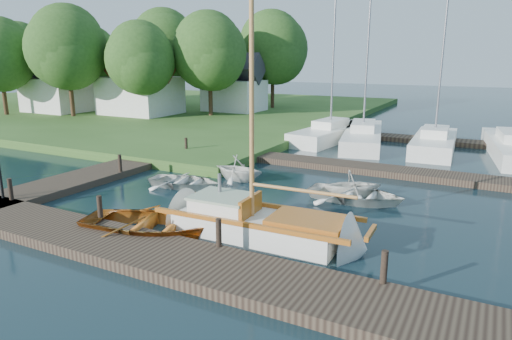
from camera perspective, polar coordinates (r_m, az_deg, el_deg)
The scene contains 32 objects.
ground at distance 17.69m, azimuth -0.00°, elevation -3.77°, with size 160.00×160.00×0.00m, color black.
near_dock at distance 13.00m, azimuth -12.74°, elevation -10.18°, with size 18.00×2.20×0.30m, color black.
left_dock at distance 23.78m, azimuth -14.92°, elevation 0.76°, with size 2.20×18.00×0.30m, color black.
far_dock at distance 22.79m, azimuth 12.21°, elevation 0.35°, with size 14.00×1.60×0.30m, color black.
shore at distance 51.73m, azimuth -16.28°, elevation 7.70°, with size 50.00×40.00×0.50m, color #32571F.
mooring_post_0 at distance 18.90m, azimuth -28.35°, elevation -2.12°, with size 0.16×0.16×0.80m, color black.
mooring_post_1 at distance 15.45m, azimuth -18.94°, elevation -4.49°, with size 0.16×0.16×0.80m, color black.
mooring_post_2 at distance 12.67m, azimuth -4.69°, elevation -7.80°, with size 0.16×0.16×0.80m, color black.
mooring_post_3 at distance 11.10m, azimuth 15.72°, elevation -11.59°, with size 0.16×0.16×0.80m, color black.
mooring_post_4 at distance 21.58m, azimuth -16.64°, elevation 0.82°, with size 0.16×0.16×0.80m, color black.
mooring_post_5 at distance 25.29m, azimuth -8.72°, elevation 3.11°, with size 0.16×0.16×0.80m, color black.
sailboat at distance 13.96m, azimuth 0.86°, elevation -7.22°, with size 7.22×2.25×9.83m.
dinghy at distance 14.61m, azimuth -12.97°, elevation -6.15°, with size 3.15×4.41×0.91m, color #935916.
tender_a at distance 19.63m, azimuth -8.94°, elevation -1.16°, with size 2.25×3.16×0.65m, color silver.
tender_b at distance 20.33m, azimuth -2.22°, elevation 0.41°, with size 2.06×2.38×1.26m, color silver.
tender_c at distance 17.84m, azimuth 12.39°, elevation -2.69°, with size 2.60×3.64×0.75m, color silver.
tender_d at distance 18.27m, azimuth 11.97°, elevation -1.55°, with size 1.96×2.27×1.19m, color silver.
marina_boat_0 at distance 30.61m, azimuth 9.28°, elevation 4.72°, with size 3.12×8.29×11.22m.
marina_boat_1 at distance 29.91m, azimuth 13.22°, elevation 4.30°, with size 4.21×9.67×10.95m.
marina_boat_2 at distance 28.74m, azimuth 21.40°, elevation 3.37°, with size 2.60×7.56×11.95m.
marina_boat_3 at distance 29.17m, azimuth 29.39°, elevation 2.63°, with size 3.44×9.50×10.90m.
house_a at distance 41.70m, azimuth -14.29°, elevation 10.20°, with size 6.30×5.00×6.29m.
house_b at distance 46.16m, azimuth -23.48°, elevation 9.58°, with size 5.77×4.50×5.79m.
house_c at distance 42.99m, azimuth -2.73°, elevation 10.20°, with size 5.25×4.00×5.28m.
tree_0 at distance 45.38m, azimuth -29.40°, elevation 12.40°, with size 6.12×6.07×8.28m.
tree_1 at distance 41.76m, azimuth -22.50°, elevation 13.90°, with size 6.70×6.70×9.20m.
tree_2 at distance 38.84m, azimuth -14.22°, elevation 13.34°, with size 5.83×5.75×7.82m.
tree_3 at distance 39.55m, azimuth -5.80°, elevation 14.50°, with size 6.41×6.38×8.74m.
tree_4 at distance 47.53m, azimuth -11.36°, elevation 14.88°, with size 7.01×7.01×9.66m.
tree_5 at distance 51.55m, azimuth -19.86°, elevation 13.19°, with size 6.00×5.94×8.10m.
tree_6 at distance 53.71m, azimuth -27.54°, elevation 12.70°, with size 6.24×6.20×8.46m.
tree_7 at distance 45.52m, azimuth 2.16°, elevation 14.97°, with size 6.83×6.83×9.38m.
Camera 1 is at (7.92, -14.87, 5.39)m, focal length 32.00 mm.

